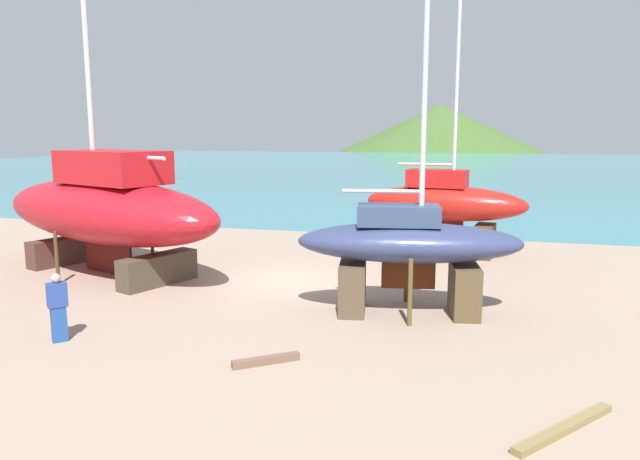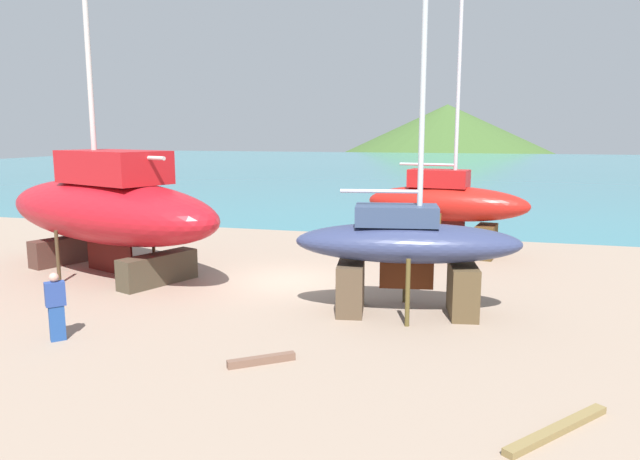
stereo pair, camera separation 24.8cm
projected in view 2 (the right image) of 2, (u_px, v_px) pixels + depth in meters
ground_plane at (271, 292)px, 18.27m from camera, size 44.32×44.32×0.00m
sea_water at (440, 167)px, 84.31m from camera, size 162.30×116.91×0.01m
headland_hill at (446, 150)px, 169.64m from camera, size 110.24×110.24×25.61m
sailboat_mid_port at (107, 208)px, 20.35m from camera, size 11.15×6.99×17.31m
sailboat_far_slipway at (445, 205)px, 23.62m from camera, size 6.70×2.82×9.90m
sailboat_small_center at (406, 248)px, 15.80m from camera, size 6.27×2.92×9.69m
worker at (56, 306)px, 13.87m from camera, size 0.48×0.49×1.65m
timber_plank_near at (262, 360)px, 12.57m from camera, size 1.28×1.04×0.17m
timber_plank_far at (557, 430)px, 9.67m from camera, size 1.81×2.17×0.12m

